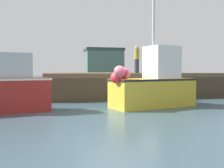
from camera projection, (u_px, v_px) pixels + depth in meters
ground at (109, 113)px, 10.67m from camera, size 120.00×160.00×0.10m
pier at (127, 77)px, 17.50m from camera, size 10.79×6.72×1.51m
fishing_boat_near_right at (153, 84)px, 12.03m from camera, size 4.27×2.44×5.73m
rowboat at (177, 98)px, 13.98m from camera, size 1.64×0.97×0.46m
dockworker at (137, 59)px, 16.78m from camera, size 0.34×0.34×1.73m
warehouse at (104, 64)px, 48.91m from camera, size 6.98×4.66×5.74m
mooring_buoy_foreground at (37, 104)px, 11.21m from camera, size 0.43×0.43×0.56m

